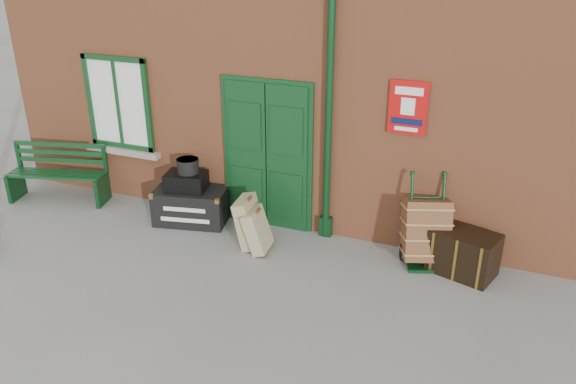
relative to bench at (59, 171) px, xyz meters
The scene contains 10 objects.
ground 4.07m from the bench, 13.97° to the right, with size 80.00×80.00×0.00m, color gray.
station_building 4.94m from the bench, 32.77° to the left, with size 10.30×4.30×4.36m.
bench is the anchor object (origin of this frame).
houdini_trunk 2.50m from the bench, ahead, with size 1.08×0.60×0.54m, color black.
strongbox 2.45m from the bench, ahead, with size 0.60×0.43×0.27m, color black.
hatbox 2.51m from the bench, ahead, with size 0.33×0.33×0.22m, color black.
suitcase_back 3.65m from the bench, ahead, with size 0.20×0.50×0.70m, color tan.
suitcase_front 3.84m from the bench, ahead, with size 0.18×0.45×0.60m, color tan.
porter_trolley 6.04m from the bench, ahead, with size 0.77×0.80×1.22m.
dark_trunk 6.56m from the bench, ahead, with size 0.81×0.53×0.59m, color black.
Camera 1 is at (2.96, -5.60, 3.96)m, focal length 35.00 mm.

